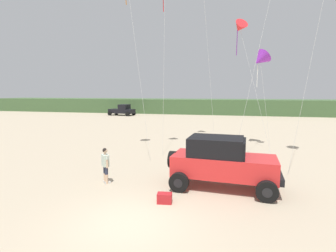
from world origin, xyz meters
The scene contains 8 objects.
ground_plane centered at (0.00, 0.00, 0.00)m, with size 220.00×220.00×0.00m, color tan.
dune_ridge centered at (-1.61, 43.91, 1.39)m, with size 90.00×7.72×2.77m, color #426038.
jeep centered at (2.86, 3.85, 1.20)m, with size 4.93×2.67×2.26m.
person_watching centered at (-2.39, 3.22, 0.94)m, with size 0.47×0.48×1.67m.
cooler_box centered at (0.78, 1.73, 0.19)m, with size 0.56×0.36×0.38m, color #B21E23.
distant_pickup centered at (-15.43, 36.08, 0.94)m, with size 4.85×3.06×1.98m.
kite_green_box centered at (5.31, 13.59, 6.63)m, with size 1.84×2.43×7.49m.
kite_purple_stunt centered at (3.69, 12.42, 8.77)m, with size 2.82×4.06×9.38m.
Camera 1 is at (3.03, -7.47, 4.22)m, focal length 27.76 mm.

